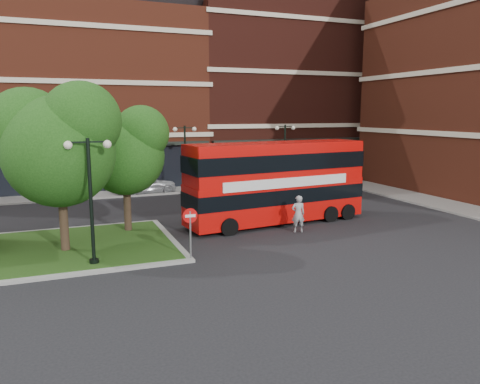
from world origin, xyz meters
name	(u,v)px	position (x,y,z in m)	size (l,w,h in m)	color
ground	(228,253)	(0.00, 0.00, 0.00)	(120.00, 120.00, 0.00)	black
pavement_far	(153,191)	(0.00, 16.50, 0.06)	(44.00, 3.00, 0.12)	slate
pavement_side	(477,212)	(16.50, 2.00, 0.06)	(3.00, 28.00, 0.12)	slate
terrace_far_left	(35,99)	(-8.00, 24.00, 7.00)	(26.00, 12.00, 14.00)	maroon
terrace_far_right	(278,91)	(14.00, 24.00, 8.00)	(18.00, 12.00, 16.00)	#471911
traffic_island	(28,252)	(-8.00, 3.00, 0.07)	(12.60, 7.60, 0.15)	gray
tree_island_west	(56,141)	(-6.60, 2.58, 4.79)	(5.40, 4.71, 7.21)	#2D2116
tree_island_east	(123,148)	(-3.58, 5.06, 4.24)	(4.46, 3.90, 6.29)	#2D2116
lamp_island	(91,195)	(-5.50, 0.20, 2.83)	(1.72, 0.36, 5.00)	black
lamp_far_left	(185,156)	(2.00, 14.50, 2.83)	(1.72, 0.36, 5.00)	black
lamp_far_right	(285,153)	(10.00, 14.50, 2.83)	(1.72, 0.36, 5.00)	black
bus	(277,177)	(4.29, 4.18, 2.52)	(10.23, 3.40, 3.83)	red
woman	(298,214)	(4.45, 2.00, 0.94)	(0.68, 0.45, 1.87)	#97979A
car_silver	(145,184)	(-0.66, 16.00, 0.76)	(1.80, 4.48, 1.53)	#A0A3A7
car_white	(245,181)	(6.64, 14.50, 0.75)	(1.59, 4.56, 1.50)	silver
no_entry_sign	(190,224)	(-1.80, -0.50, 1.55)	(0.60, 0.07, 2.17)	slate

